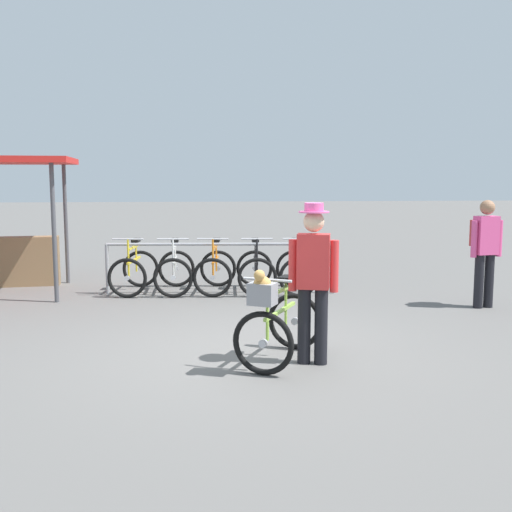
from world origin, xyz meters
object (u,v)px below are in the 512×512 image
at_px(racked_bike_black, 256,271).
at_px(racked_bike_yellow, 134,271).
at_px(racked_bike_orange, 215,271).
at_px(racked_bike_red, 296,270).
at_px(person_with_featured_bike, 313,276).
at_px(featured_bicycle, 276,320).
at_px(pedestrian_with_backpack, 485,246).
at_px(racked_bike_white, 175,271).

bearing_deg(racked_bike_black, racked_bike_yellow, 176.07).
distance_m(racked_bike_orange, racked_bike_red, 1.40).
distance_m(racked_bike_yellow, racked_bike_orange, 1.40).
bearing_deg(person_with_featured_bike, racked_bike_orange, 102.46).
xyz_separation_m(featured_bicycle, pedestrian_with_backpack, (3.49, 2.57, 0.45)).
distance_m(featured_bicycle, pedestrian_with_backpack, 4.36).
bearing_deg(featured_bicycle, racked_bike_white, 106.20).
relative_size(racked_bike_yellow, featured_bicycle, 0.94).
bearing_deg(person_with_featured_bike, racked_bike_white, 110.92).
xyz_separation_m(featured_bicycle, person_with_featured_bike, (0.39, -0.00, 0.46)).
height_order(racked_bike_orange, racked_bike_black, same).
bearing_deg(pedestrian_with_backpack, racked_bike_red, 149.66).
height_order(racked_bike_orange, pedestrian_with_backpack, pedestrian_with_backpack).
bearing_deg(racked_bike_white, featured_bicycle, -73.80).
relative_size(person_with_featured_bike, pedestrian_with_backpack, 1.05).
relative_size(racked_bike_red, pedestrian_with_backpack, 0.70).
height_order(racked_bike_white, racked_bike_black, same).
relative_size(racked_bike_yellow, person_with_featured_bike, 0.69).
bearing_deg(racked_bike_yellow, pedestrian_with_backpack, -17.72).
relative_size(featured_bicycle, person_with_featured_bike, 0.73).
height_order(racked_bike_orange, person_with_featured_bike, person_with_featured_bike).
bearing_deg(racked_bike_orange, racked_bike_white, 176.07).
height_order(racked_bike_white, racked_bike_red, same).
relative_size(racked_bike_white, racked_bike_black, 1.00).
bearing_deg(person_with_featured_bike, racked_bike_red, 83.56).
xyz_separation_m(racked_bike_orange, racked_bike_black, (0.70, -0.05, 0.00)).
relative_size(racked_bike_white, featured_bicycle, 0.89).
height_order(racked_bike_red, featured_bicycle, featured_bicycle).
height_order(racked_bike_yellow, person_with_featured_bike, person_with_featured_bike).
xyz_separation_m(racked_bike_black, racked_bike_red, (0.70, -0.05, 0.00)).
bearing_deg(person_with_featured_bike, racked_bike_yellow, 118.37).
relative_size(featured_bicycle, pedestrian_with_backpack, 0.77).
height_order(racked_bike_yellow, racked_bike_red, same).
height_order(racked_bike_orange, featured_bicycle, featured_bicycle).
relative_size(racked_bike_orange, pedestrian_with_backpack, 0.71).
xyz_separation_m(racked_bike_yellow, pedestrian_with_backpack, (5.43, -1.74, 0.57)).
xyz_separation_m(racked_bike_red, pedestrian_with_backpack, (2.64, -1.54, 0.57)).
bearing_deg(racked_bike_white, pedestrian_with_backpack, -19.63).
relative_size(racked_bike_orange, racked_bike_red, 1.00).
xyz_separation_m(racked_bike_yellow, featured_bicycle, (1.94, -4.31, 0.12)).
relative_size(racked_bike_red, person_with_featured_bike, 0.67).
bearing_deg(racked_bike_yellow, person_with_featured_bike, -61.63).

